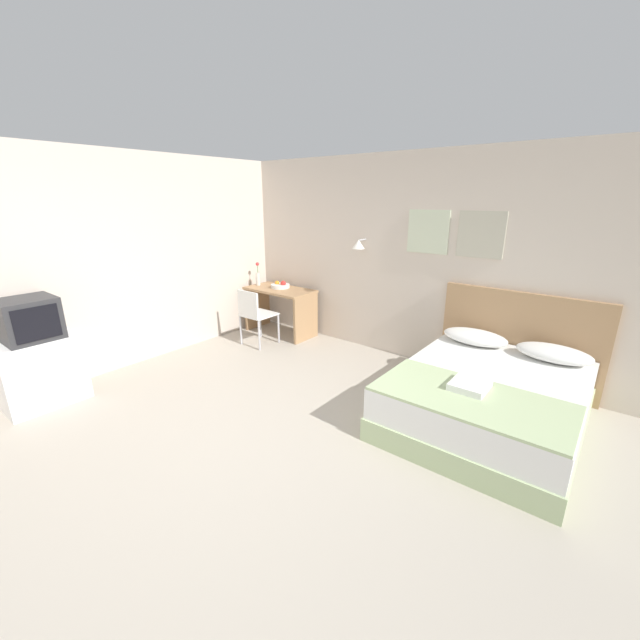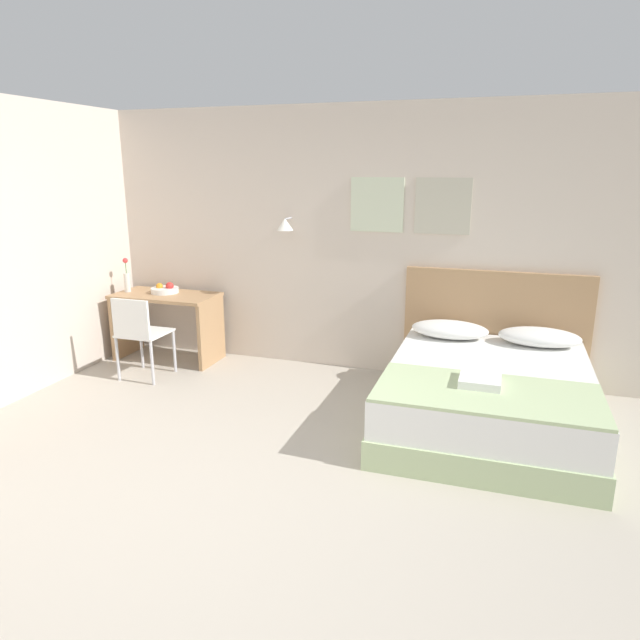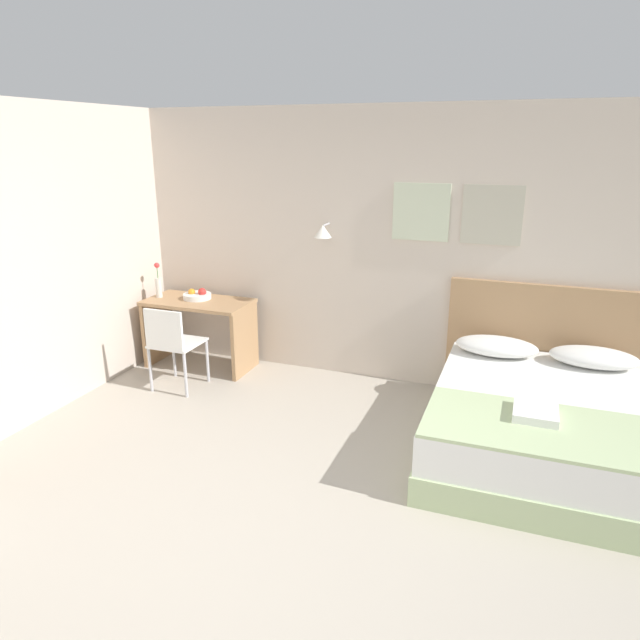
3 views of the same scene
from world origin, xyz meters
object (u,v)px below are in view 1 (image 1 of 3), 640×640
Objects in this scene: bed at (487,400)px; flower_vase at (258,276)px; folded_towel_near_foot at (470,385)px; television at (29,319)px; tv_stand at (41,371)px; desk at (280,303)px; pillow_left at (475,337)px; pillow_right at (554,353)px; throw_blanket at (470,398)px; fruit_bowl at (280,286)px; headboard at (518,341)px; desk_chair at (254,312)px.

bed is 3.97m from flower_vase.
television is at bearing -151.22° from folded_towel_near_foot.
tv_stand is at bearing -89.01° from flower_vase.
tv_stand is at bearing 180.00° from television.
desk is at bearing 82.95° from television.
pillow_left is 1.23m from folded_towel_near_foot.
desk is 2.96× the size of flower_vase.
flower_vase reaches higher than pillow_right.
desk is 1.49× the size of tv_stand.
flower_vase is (-4.25, -0.08, 0.29)m from pillow_right.
throw_blanket is at bearing -68.16° from folded_towel_near_foot.
folded_towel_near_foot is at bearing -16.27° from flower_vase.
pillow_left is 2.41× the size of fruit_bowl.
pillow_right reaches higher than bed.
tv_stand is (0.05, -3.17, -0.51)m from flower_vase.
bed is at bearing -12.43° from fruit_bowl.
desk is at bearing -179.08° from pillow_left.
throw_blanket is at bearing -106.50° from pillow_right.
pillow_left is 1.45× the size of television.
throw_blanket is 3.70m from fruit_bowl.
bed is at bearing 90.00° from throw_blanket.
pillow_right is 5.31m from tv_stand.
pillow_right is at bearing 37.73° from television.
fruit_bowl reaches higher than pillow_left.
folded_towel_near_foot is 3.97m from flower_vase.
folded_towel_near_foot is 0.89× the size of flower_vase.
bed is 2.81× the size of pillow_left.
pillow_left and pillow_right have the same top height.
desk is at bearing 161.22° from folded_towel_near_foot.
tv_stand reaches higher than throw_blanket.
desk is (-3.40, -0.32, -0.05)m from headboard.
tv_stand reaches higher than folded_towel_near_foot.
throw_blanket is (-0.39, -1.33, -0.07)m from pillow_right.
headboard is at bearing 90.00° from bed.
flower_vase is at bearing 90.99° from tv_stand.
folded_towel_near_foot is (0.34, -1.19, -0.03)m from pillow_left.
television reaches higher than headboard.
headboard is 2.31× the size of tv_stand.
headboard is at bearing 5.34° from desk.
desk_chair reaches higher than throw_blanket.
headboard is 1.55× the size of desk.
desk_chair is 1.13× the size of tv_stand.
pillow_left reaches higher than throw_blanket.
throw_blanket is at bearing 26.78° from television.
desk_chair is at bearing 169.05° from throw_blanket.
folded_towel_near_foot is 3.30m from desk_chair.
desk_chair is at bearing 171.23° from folded_towel_near_foot.
fruit_bowl is at bearing 160.57° from folded_towel_near_foot.
television is at bearing 0.00° from tv_stand.
desk_chair is 2.24× the size of flower_vase.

